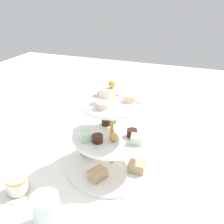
{
  "coord_description": "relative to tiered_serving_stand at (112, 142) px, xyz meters",
  "views": [
    {
      "loc": [
        -0.22,
        0.6,
        0.5
      ],
      "look_at": [
        0.0,
        0.0,
        0.18
      ],
      "focal_mm": 40.76,
      "sensor_mm": 36.0,
      "label": 1
    }
  ],
  "objects": [
    {
      "name": "ground_plane",
      "position": [
        -0.0,
        -0.0,
        -0.09
      ],
      "size": [
        2.4,
        2.4,
        0.0
      ],
      "primitive_type": "plane",
      "color": "white"
    },
    {
      "name": "butter_knife_left",
      "position": [
        -0.26,
        -0.19,
        -0.08
      ],
      "size": [
        0.13,
        0.13,
        0.0
      ],
      "primitive_type": "cube",
      "rotation": [
        0.0,
        0.0,
        5.49
      ],
      "color": "silver",
      "rests_on": "ground_plane"
    },
    {
      "name": "water_glass_tall_right",
      "position": [
        0.12,
        -0.24,
        -0.02
      ],
      "size": [
        0.07,
        0.07,
        0.12
      ],
      "primitive_type": "cylinder",
      "color": "silver",
      "rests_on": "ground_plane"
    },
    {
      "name": "tiered_serving_stand",
      "position": [
        0.0,
        0.0,
        0.0
      ],
      "size": [
        0.29,
        0.29,
        0.28
      ],
      "color": "white",
      "rests_on": "ground_plane"
    },
    {
      "name": "teacup_with_saucer",
      "position": [
        0.2,
        0.2,
        -0.06
      ],
      "size": [
        0.09,
        0.09,
        0.05
      ],
      "color": "white",
      "rests_on": "ground_plane"
    },
    {
      "name": "water_glass_short_left",
      "position": [
        0.06,
        0.26,
        -0.04
      ],
      "size": [
        0.06,
        0.06,
        0.08
      ],
      "primitive_type": "cylinder",
      "color": "silver",
      "rests_on": "ground_plane"
    },
    {
      "name": "butter_knife_right",
      "position": [
        0.31,
        -0.0,
        -0.08
      ],
      "size": [
        0.03,
        0.17,
        0.0
      ],
      "primitive_type": "cube",
      "rotation": [
        0.0,
        0.0,
        7.96
      ],
      "color": "silver",
      "rests_on": "ground_plane"
    }
  ]
}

